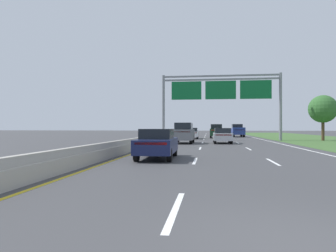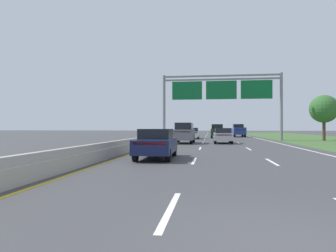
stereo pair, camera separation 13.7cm
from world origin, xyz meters
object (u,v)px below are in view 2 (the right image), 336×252
Objects in this scene: pickup_truck_blue at (239,131)px; car_grey_left_lane_suv at (184,133)px; overhead_sign_gantry at (221,93)px; roadside_tree_mid at (324,109)px; car_white_left_lane_sedan at (193,133)px; car_silver_centre_lane_sedan at (223,135)px; car_darkgreen_centre_lane_suv at (217,131)px; car_navy_left_lane_sedan at (156,143)px.

car_grey_left_lane_suv is at bearing 161.04° from pickup_truck_blue.
roadside_tree_mid is at bearing 2.25° from overhead_sign_gantry.
overhead_sign_gantry is at bearing -139.57° from car_white_left_lane_sedan.
pickup_truck_blue reaches higher than car_silver_centre_lane_sedan.
pickup_truck_blue is 1.23× the size of car_silver_centre_lane_sedan.
pickup_truck_blue is at bearing -17.63° from car_grey_left_lane_suv.
car_silver_centre_lane_sedan is 15.53m from car_darkgreen_centre_lane_suv.
car_navy_left_lane_sedan is at bearing -179.90° from car_grey_left_lane_suv.
overhead_sign_gantry is 3.20× the size of car_darkgreen_centre_lane_suv.
pickup_truck_blue is at bearing -31.17° from car_darkgreen_centre_lane_suv.
car_darkgreen_centre_lane_suv is at bearing 0.78° from car_silver_centre_lane_sedan.
car_silver_centre_lane_sedan is 0.94× the size of car_darkgreen_centre_lane_suv.
car_white_left_lane_sedan is 0.94× the size of car_darkgreen_centre_lane_suv.
roadside_tree_mid is at bearing -147.89° from pickup_truck_blue.
overhead_sign_gantry is 2.78× the size of pickup_truck_blue.
car_white_left_lane_sedan is 0.79× the size of roadside_tree_mid.
overhead_sign_gantry reaches higher than pickup_truck_blue.
car_white_left_lane_sedan is 17.11m from roadside_tree_mid.
car_darkgreen_centre_lane_suv is (3.80, 31.63, 0.28)m from car_navy_left_lane_sedan.
overhead_sign_gantry is at bearing -177.73° from car_darkgreen_centre_lane_suv.
car_grey_left_lane_suv is 16.51m from car_darkgreen_centre_lane_suv.
car_navy_left_lane_sedan is at bearing -100.08° from overhead_sign_gantry.
car_silver_centre_lane_sedan is 12.42m from car_white_left_lane_sedan.
car_silver_centre_lane_sedan is 0.99× the size of car_navy_left_lane_sedan.
roadside_tree_mid is at bearing -35.97° from car_navy_left_lane_sedan.
overhead_sign_gantry is 3.42× the size of car_silver_centre_lane_sedan.
overhead_sign_gantry reaches higher than car_grey_left_lane_suv.
car_silver_centre_lane_sedan is at bearing -147.98° from roadside_tree_mid.
car_silver_centre_lane_sedan and car_white_left_lane_sedan have the same top height.
roadside_tree_mid is at bearing -121.20° from car_darkgreen_centre_lane_suv.
car_darkgreen_centre_lane_suv is at bearing -44.23° from car_white_left_lane_sedan.
car_grey_left_lane_suv is 12.40m from car_white_left_lane_sedan.
car_white_left_lane_sedan is at bearing -1.76° from car_navy_left_lane_sedan.
car_white_left_lane_sedan is (0.12, 12.40, -0.28)m from car_grey_left_lane_suv.
overhead_sign_gantry reaches higher than car_white_left_lane_sedan.
overhead_sign_gantry is 15.73m from pickup_truck_blue.
car_darkgreen_centre_lane_suv is at bearing 148.51° from pickup_truck_blue.
pickup_truck_blue is 23.67m from car_grey_left_lane_suv.
car_darkgreen_centre_lane_suv is at bearing 149.11° from roadside_tree_mid.
car_white_left_lane_sedan is at bearing 17.59° from car_silver_centre_lane_sedan.
overhead_sign_gantry is at bearing -26.10° from car_grey_left_lane_suv.
car_darkgreen_centre_lane_suv is (-0.37, 8.17, -4.91)m from overhead_sign_gantry.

